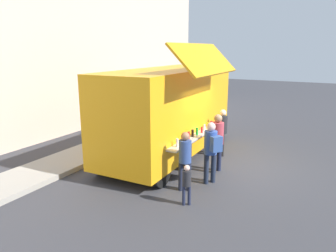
# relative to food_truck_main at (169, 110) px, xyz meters

# --- Properties ---
(ground_plane) EXTENTS (60.00, 60.00, 0.00)m
(ground_plane) POSITION_rel_food_truck_main_xyz_m (-0.05, -2.42, -1.65)
(ground_plane) COLOR #38383D
(curb_strip) EXTENTS (28.00, 1.60, 0.15)m
(curb_strip) POSITION_rel_food_truck_main_xyz_m (-4.00, 2.62, -1.58)
(curb_strip) COLOR #9E998E
(curb_strip) RESTS_ON ground
(food_truck_main) EXTENTS (6.24, 3.14, 3.84)m
(food_truck_main) POSITION_rel_food_truck_main_xyz_m (0.00, 0.00, 0.00)
(food_truck_main) COLOR #F8A314
(food_truck_main) RESTS_ON ground
(trash_bin) EXTENTS (0.60, 0.60, 0.88)m
(trash_bin) POSITION_rel_food_truck_main_xyz_m (4.31, 2.32, -1.21)
(trash_bin) COLOR #2D5C37
(trash_bin) RESTS_ON ground
(customer_front_ordering) EXTENTS (0.58, 0.39, 1.80)m
(customer_front_ordering) POSITION_rel_food_truck_main_xyz_m (-0.64, -1.97, -0.59)
(customer_front_ordering) COLOR #1D223A
(customer_front_ordering) RESTS_ON ground
(customer_mid_with_backpack) EXTENTS (0.51, 0.56, 1.75)m
(customer_mid_with_backpack) POSITION_rel_food_truck_main_xyz_m (-1.55, -2.13, -0.58)
(customer_mid_with_backpack) COLOR #1D2537
(customer_mid_with_backpack) RESTS_ON ground
(customer_rear_waiting) EXTENTS (0.33, 0.33, 1.61)m
(customer_rear_waiting) POSITION_rel_food_truck_main_xyz_m (-2.31, -1.69, -0.69)
(customer_rear_waiting) COLOR #1E2336
(customer_rear_waiting) RESTS_ON ground
(customer_extra_browsing) EXTENTS (0.34, 0.34, 1.65)m
(customer_extra_browsing) POSITION_rel_food_truck_main_xyz_m (0.94, -1.60, -0.67)
(customer_extra_browsing) COLOR black
(customer_extra_browsing) RESTS_ON ground
(child_near_queue) EXTENTS (0.21, 0.21, 1.02)m
(child_near_queue) POSITION_rel_food_truck_main_xyz_m (-3.03, -2.08, -1.04)
(child_near_queue) COLOR #1E233B
(child_near_queue) RESTS_ON ground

